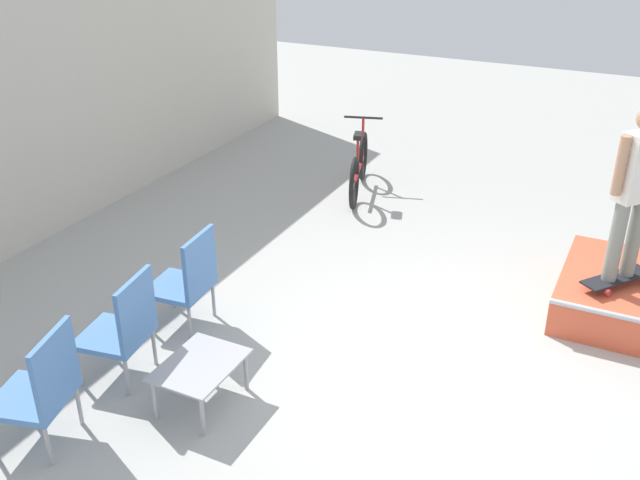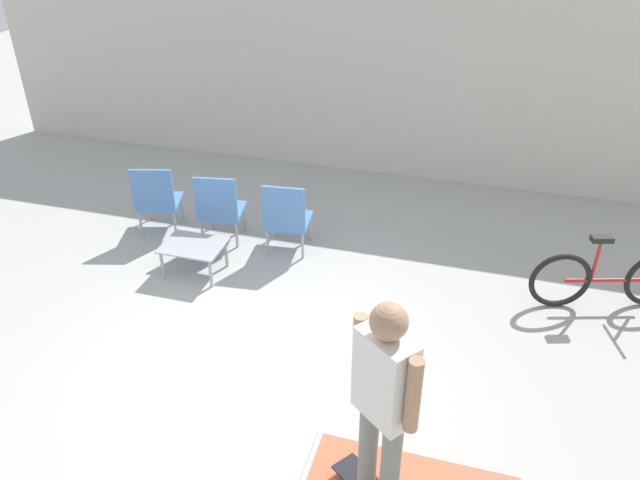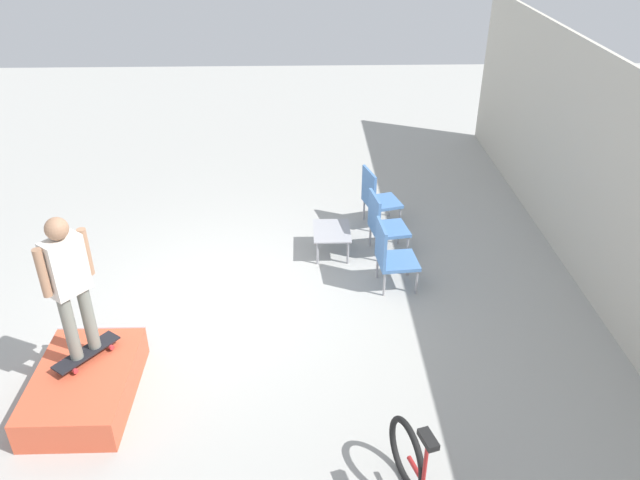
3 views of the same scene
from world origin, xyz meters
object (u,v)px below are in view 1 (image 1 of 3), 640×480
(skateboard_on_ramp, at_px, (617,278))
(skate_ramp_box, at_px, (614,293))
(person_skater, at_px, (637,182))
(bicycle, at_px, (359,167))
(coffee_table, at_px, (200,369))
(patio_chair_left, at_px, (42,387))
(patio_chair_center, at_px, (124,326))
(patio_chair_right, at_px, (188,278))

(skateboard_on_ramp, bearing_deg, skate_ramp_box, 36.17)
(skate_ramp_box, xyz_separation_m, skateboard_on_ramp, (-0.21, 0.00, 0.27))
(person_skater, bearing_deg, bicycle, 99.65)
(person_skater, bearing_deg, coffee_table, 172.85)
(patio_chair_left, distance_m, bicycle, 5.41)
(skate_ramp_box, height_order, bicycle, bicycle)
(skateboard_on_ramp, bearing_deg, person_skater, 18.35)
(patio_chair_left, bearing_deg, patio_chair_center, 164.54)
(patio_chair_right, bearing_deg, coffee_table, 34.12)
(coffee_table, bearing_deg, skateboard_on_ramp, -45.24)
(skateboard_on_ramp, distance_m, person_skater, 0.95)
(person_skater, relative_size, patio_chair_right, 1.68)
(skate_ramp_box, bearing_deg, patio_chair_right, 120.29)
(person_skater, distance_m, coffee_table, 4.01)
(person_skater, bearing_deg, skate_ramp_box, 37.48)
(skate_ramp_box, distance_m, coffee_table, 4.01)
(patio_chair_right, bearing_deg, person_skater, 112.15)
(patio_chair_right, distance_m, bicycle, 3.66)
(patio_chair_center, bearing_deg, person_skater, 118.35)
(skate_ramp_box, height_order, patio_chair_center, patio_chair_center)
(coffee_table, relative_size, patio_chair_left, 0.74)
(coffee_table, distance_m, bicycle, 4.59)
(bicycle, bearing_deg, patio_chair_center, 161.79)
(patio_chair_right, bearing_deg, patio_chair_center, -5.60)
(person_skater, bearing_deg, patio_chair_right, 155.78)
(skateboard_on_ramp, xyz_separation_m, patio_chair_center, (-2.70, 3.48, 0.05))
(coffee_table, relative_size, patio_chair_right, 0.74)
(skate_ramp_box, relative_size, skateboard_on_ramp, 2.14)
(patio_chair_left, bearing_deg, person_skater, 120.41)
(patio_chair_left, relative_size, patio_chair_right, 1.00)
(skate_ramp_box, distance_m, person_skater, 1.23)
(skateboard_on_ramp, xyz_separation_m, bicycle, (1.83, 3.38, -0.09))
(person_skater, xyz_separation_m, patio_chair_center, (-2.70, 3.48, -0.90))
(skateboard_on_ramp, bearing_deg, patio_chair_left, 172.51)
(person_skater, height_order, coffee_table, person_skater)
(skateboard_on_ramp, bearing_deg, patio_chair_right, 154.47)
(person_skater, height_order, patio_chair_left, person_skater)
(coffee_table, xyz_separation_m, patio_chair_left, (-0.85, 0.74, 0.17))
(coffee_table, height_order, patio_chair_left, patio_chair_left)
(skateboard_on_ramp, xyz_separation_m, person_skater, (0.00, -0.00, 0.95))
(skate_ramp_box, relative_size, patio_chair_center, 1.60)
(skate_ramp_box, relative_size, bicycle, 0.93)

